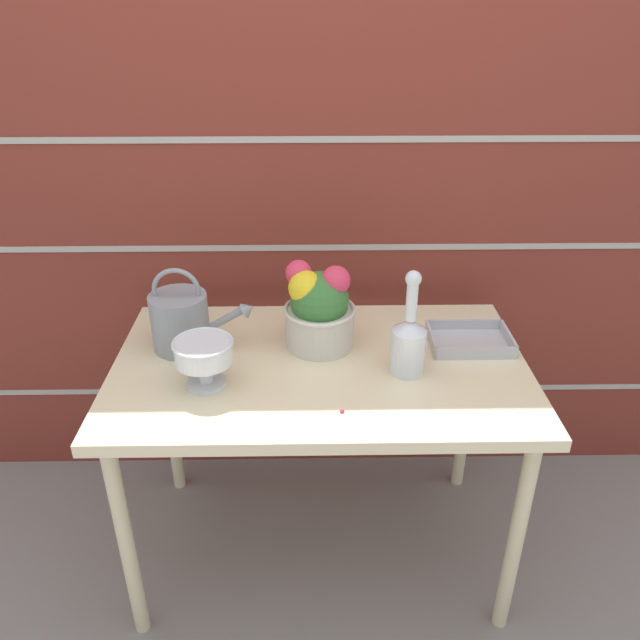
% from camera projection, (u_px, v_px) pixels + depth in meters
% --- Properties ---
extents(ground_plane, '(12.00, 12.00, 0.00)m').
position_uv_depth(ground_plane, '(320.00, 545.00, 2.15)').
color(ground_plane, gray).
extents(brick_wall, '(3.60, 0.08, 2.20)m').
position_uv_depth(brick_wall, '(318.00, 192.00, 2.06)').
color(brick_wall, maroon).
rests_on(brick_wall, ground_plane).
extents(patio_table, '(1.19, 0.73, 0.74)m').
position_uv_depth(patio_table, '(320.00, 383.00, 1.84)').
color(patio_table, beige).
rests_on(patio_table, ground_plane).
extents(watering_can, '(0.31, 0.17, 0.26)m').
position_uv_depth(watering_can, '(181.00, 320.00, 1.84)').
color(watering_can, gray).
rests_on(watering_can, patio_table).
extents(crystal_pedestal_bowl, '(0.16, 0.16, 0.14)m').
position_uv_depth(crystal_pedestal_bowl, '(204.00, 355.00, 1.65)').
color(crystal_pedestal_bowl, silver).
rests_on(crystal_pedestal_bowl, patio_table).
extents(flower_planter, '(0.22, 0.22, 0.27)m').
position_uv_depth(flower_planter, '(317.00, 308.00, 1.83)').
color(flower_planter, beige).
rests_on(flower_planter, patio_table).
extents(glass_decanter, '(0.10, 0.10, 0.31)m').
position_uv_depth(glass_decanter, '(409.00, 340.00, 1.71)').
color(glass_decanter, silver).
rests_on(glass_decanter, patio_table).
extents(wire_tray, '(0.24, 0.18, 0.04)m').
position_uv_depth(wire_tray, '(470.00, 341.00, 1.89)').
color(wire_tray, '#B7B7BC').
rests_on(wire_tray, patio_table).
extents(fallen_petal, '(0.01, 0.01, 0.01)m').
position_uv_depth(fallen_petal, '(342.00, 411.00, 1.59)').
color(fallen_petal, '#E03856').
rests_on(fallen_petal, patio_table).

